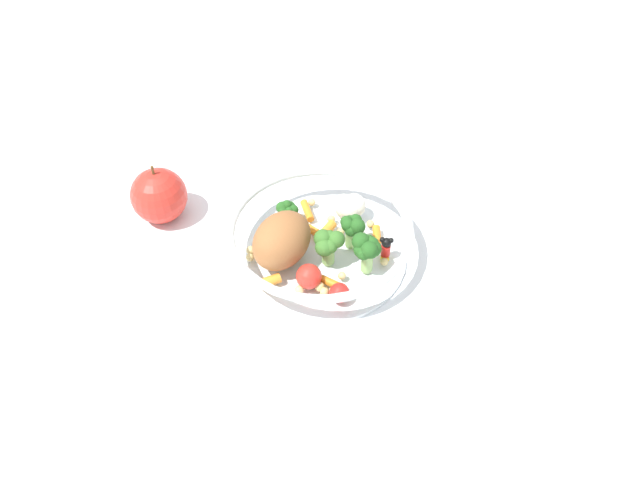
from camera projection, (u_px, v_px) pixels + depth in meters
ground_plane at (306, 261)px, 0.80m from camera, size 2.40×2.40×0.00m
food_container at (317, 238)px, 0.78m from camera, size 0.23×0.23×0.07m
loose_apple at (159, 196)px, 0.83m from camera, size 0.07×0.07×0.09m
folded_napkin at (486, 252)px, 0.81m from camera, size 0.13×0.14×0.01m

